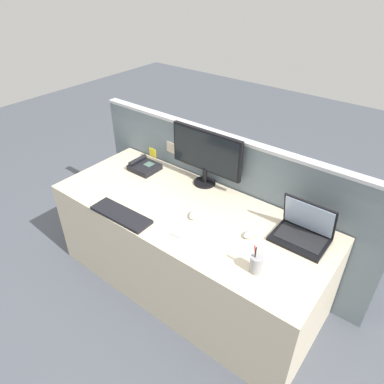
% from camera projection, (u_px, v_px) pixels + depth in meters
% --- Properties ---
extents(ground_plane, '(10.00, 10.00, 0.00)m').
position_uv_depth(ground_plane, '(188.00, 282.00, 2.83)').
color(ground_plane, '#4C515B').
extents(desk, '(2.01, 0.82, 0.73)m').
position_uv_depth(desk, '(188.00, 248.00, 2.63)').
color(desk, beige).
rests_on(desk, ground_plane).
extents(cubicle_divider, '(2.43, 0.08, 1.13)m').
position_uv_depth(cubicle_divider, '(223.00, 199.00, 2.81)').
color(cubicle_divider, slate).
rests_on(cubicle_divider, ground_plane).
extents(desktop_monitor, '(0.60, 0.17, 0.43)m').
position_uv_depth(desktop_monitor, '(206.00, 154.00, 2.57)').
color(desktop_monitor, black).
rests_on(desktop_monitor, desk).
extents(laptop, '(0.33, 0.25, 0.26)m').
position_uv_depth(laptop, '(304.00, 229.00, 2.15)').
color(laptop, black).
rests_on(laptop, desk).
extents(desk_phone, '(0.22, 0.20, 0.08)m').
position_uv_depth(desk_phone, '(144.00, 166.00, 2.87)').
color(desk_phone, black).
rests_on(desk_phone, desk).
extents(keyboard_main, '(0.46, 0.16, 0.02)m').
position_uv_depth(keyboard_main, '(121.00, 215.00, 2.36)').
color(keyboard_main, black).
rests_on(keyboard_main, desk).
extents(computer_mouse_right_hand, '(0.09, 0.11, 0.03)m').
position_uv_depth(computer_mouse_right_hand, '(194.00, 214.00, 2.36)').
color(computer_mouse_right_hand, silver).
rests_on(computer_mouse_right_hand, desk).
extents(computer_mouse_left_hand, '(0.09, 0.11, 0.03)m').
position_uv_depth(computer_mouse_left_hand, '(250.00, 234.00, 2.19)').
color(computer_mouse_left_hand, silver).
rests_on(computer_mouse_left_hand, desk).
extents(pen_cup, '(0.07, 0.07, 0.18)m').
position_uv_depth(pen_cup, '(256.00, 264.00, 1.93)').
color(pen_cup, '#99999E').
rests_on(pen_cup, desk).
extents(cell_phone_silver_slab, '(0.08, 0.13, 0.01)m').
position_uv_depth(cell_phone_silver_slab, '(181.00, 230.00, 2.24)').
color(cell_phone_silver_slab, '#B7BAC1').
rests_on(cell_phone_silver_slab, desk).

